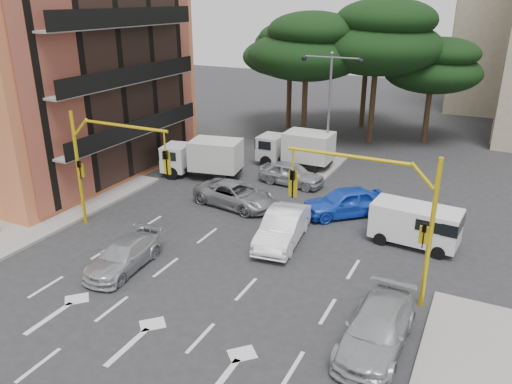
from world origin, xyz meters
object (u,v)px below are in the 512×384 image
box_truck_b (296,149)px  car_blue_compact (345,202)px  car_white_hatch (283,227)px  car_silver_wagon (124,255)px  van_white (415,225)px  signal_mast_right (383,205)px  car_silver_parked (377,329)px  car_silver_cross_a (236,195)px  car_silver_cross_b (292,174)px  signal_mast_left (104,157)px  street_lamp_center (330,91)px  box_truck_a (202,158)px

box_truck_b → car_blue_compact: bearing=-139.3°
box_truck_b → car_white_hatch: bearing=-160.9°
car_white_hatch → box_truck_b: bearing=102.0°
car_silver_wagon → van_white: 13.58m
signal_mast_right → car_silver_parked: size_ratio=1.23×
car_silver_cross_a → car_silver_cross_b: (1.54, 4.62, 0.03)m
signal_mast_left → car_silver_wagon: size_ratio=1.40×
signal_mast_left → street_lamp_center: street_lamp_center is taller
signal_mast_left → car_silver_parked: (14.40, -3.22, -3.18)m
signal_mast_right → car_silver_parked: (0.80, -3.22, -3.18)m
signal_mast_left → box_truck_a: signal_mast_left is taller
street_lamp_center → box_truck_b: size_ratio=1.47×
signal_mast_right → van_white: signal_mast_right is taller
car_silver_cross_a → box_truck_a: 5.44m
box_truck_a → signal_mast_left: bearing=169.4°
car_blue_compact → street_lamp_center: bearing=165.0°
car_silver_cross_b → box_truck_a: (-5.79, -1.29, 0.58)m
car_white_hatch → box_truck_a: bearing=136.2°
street_lamp_center → car_silver_cross_b: 6.17m
signal_mast_right → car_blue_compact: size_ratio=1.30×
street_lamp_center → car_blue_compact: bearing=-63.8°
signal_mast_right → car_blue_compact: signal_mast_right is taller
car_silver_cross_b → box_truck_a: size_ratio=0.80×
car_silver_cross_b → signal_mast_right: bearing=-137.5°
signal_mast_right → car_silver_parked: bearing=-76.1°
van_white → box_truck_a: size_ratio=0.77×
car_blue_compact → car_silver_wagon: (-7.05, -9.83, -0.16)m
street_lamp_center → car_blue_compact: size_ratio=1.68×
signal_mast_right → box_truck_a: size_ratio=1.14×
signal_mast_left → car_silver_wagon: bearing=-41.3°
signal_mast_left → car_silver_cross_a: signal_mast_left is taller
car_white_hatch → car_silver_cross_a: car_white_hatch is taller
car_silver_cross_b → car_silver_parked: car_silver_cross_b is taller
car_silver_wagon → car_white_hatch: bearing=41.0°
signal_mast_right → car_blue_compact: bearing=115.6°
signal_mast_right → car_silver_cross_a: 11.33m
car_silver_cross_a → box_truck_a: (-4.25, 3.33, 0.61)m
signal_mast_right → street_lamp_center: bearing=115.9°
box_truck_a → van_white: bearing=-115.4°
car_silver_parked → signal_mast_right: bearing=105.1°
street_lamp_center → van_white: (7.42, -8.90, -4.42)m
car_blue_compact → car_silver_wagon: 12.10m
car_silver_cross_a → car_silver_parked: (10.14, -8.75, 0.02)m
car_silver_parked → box_truck_a: bearing=141.2°
signal_mast_right → car_silver_cross_a: size_ratio=1.22×
car_silver_cross_a → van_white: size_ratio=1.21×
car_blue_compact → box_truck_b: bearing=179.2°
signal_mast_left → van_white: size_ratio=1.48×
car_silver_wagon → van_white: size_ratio=1.06×
car_silver_cross_a → signal_mast_right: bearing=-111.6°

